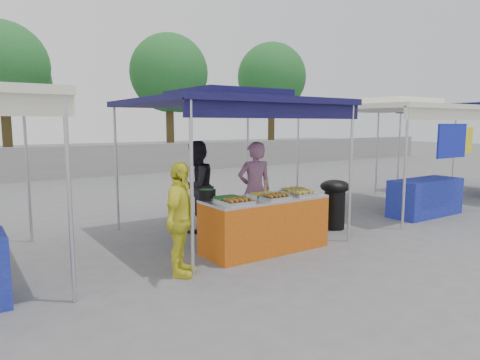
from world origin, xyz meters
TOP-DOWN VIEW (x-y plane):
  - ground_plane at (0.00, 0.00)m, footprint 80.00×80.00m
  - back_wall at (0.00, 11.00)m, footprint 40.00×0.25m
  - main_canopy at (0.00, 0.97)m, footprint 3.20×3.20m
  - neighbor_stall_right at (4.50, 0.57)m, footprint 3.20×3.20m
  - tree_1 at (-2.04, 13.43)m, footprint 3.47×3.41m
  - tree_2 at (4.54, 12.84)m, footprint 3.56×3.51m
  - tree_3 at (10.69, 13.15)m, footprint 3.70×3.67m
  - vendor_table at (0.00, -0.10)m, footprint 2.00×0.80m
  - food_tray_fl at (-0.67, -0.33)m, footprint 0.42×0.30m
  - food_tray_fm at (0.03, -0.33)m, footprint 0.42×0.30m
  - food_tray_fr at (0.59, -0.33)m, footprint 0.42×0.30m
  - food_tray_bl at (-0.66, -0.04)m, footprint 0.42×0.30m
  - food_tray_bm at (0.03, 0.00)m, footprint 0.42×0.30m
  - food_tray_br at (0.65, -0.02)m, footprint 0.42×0.30m
  - cooking_pot at (-0.85, 0.24)m, footprint 0.27×0.27m
  - skewer_cup at (-0.07, -0.21)m, footprint 0.08×0.08m
  - wok_burner at (1.96, 0.27)m, footprint 0.57×0.57m
  - crate_left at (-0.33, 0.48)m, footprint 0.54×0.38m
  - crate_right at (0.20, 0.64)m, footprint 0.50×0.35m
  - crate_stacked at (0.20, 0.64)m, footprint 0.48×0.34m
  - vendor_woman at (0.32, 0.61)m, footprint 0.70×0.55m
  - helper_man at (-0.34, 1.55)m, footprint 1.02×0.94m
  - customer_person at (-1.62, -0.39)m, footprint 0.87×0.91m

SIDE VIEW (x-z plane):
  - ground_plane at x=0.00m, z-range 0.00..0.00m
  - crate_right at x=0.20m, z-range 0.00..0.30m
  - crate_left at x=-0.33m, z-range 0.00..0.33m
  - vendor_table at x=0.00m, z-range 0.00..0.85m
  - crate_stacked at x=0.20m, z-range 0.30..0.59m
  - wok_burner at x=1.96m, z-range 0.09..1.04m
  - back_wall at x=0.00m, z-range 0.00..1.20m
  - customer_person at x=-1.62m, z-range 0.00..1.52m
  - helper_man at x=-0.34m, z-range 0.00..1.69m
  - vendor_woman at x=0.32m, z-range 0.00..1.70m
  - food_tray_fl at x=-0.67m, z-range 0.85..0.92m
  - food_tray_fm at x=0.03m, z-range 0.85..0.92m
  - food_tray_fr at x=0.59m, z-range 0.85..0.92m
  - food_tray_bl at x=-0.66m, z-range 0.85..0.92m
  - food_tray_bm at x=0.03m, z-range 0.85..0.92m
  - food_tray_br at x=0.65m, z-range 0.85..0.92m
  - skewer_cup at x=-0.07m, z-range 0.85..0.95m
  - cooking_pot at x=-0.85m, z-range 0.85..1.01m
  - neighbor_stall_right at x=4.50m, z-range 0.32..2.89m
  - main_canopy at x=0.00m, z-range 1.08..3.65m
  - tree_1 at x=-2.04m, z-range 1.07..6.93m
  - tree_2 at x=4.54m, z-range 1.11..7.13m
  - tree_3 at x=10.69m, z-range 1.16..7.47m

